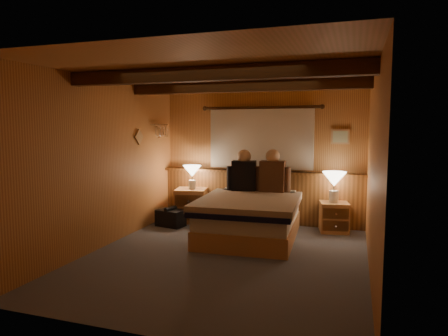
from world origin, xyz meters
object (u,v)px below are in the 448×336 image
at_px(lamp_left, 192,172).
at_px(person_right, 273,174).
at_px(bed, 250,217).
at_px(nightstand_right, 334,217).
at_px(lamp_right, 334,181).
at_px(nightstand_left, 191,205).
at_px(duffel_bag, 171,218).
at_px(person_left, 244,174).

height_order(lamp_left, person_right, person_right).
relative_size(bed, nightstand_right, 3.79).
bearing_deg(lamp_right, person_right, -172.48).
bearing_deg(bed, lamp_right, 30.34).
bearing_deg(nightstand_left, person_right, -14.76).
xyz_separation_m(nightstand_right, duffel_bag, (-2.71, -0.50, -0.10)).
distance_m(nightstand_right, lamp_right, 0.60).
relative_size(nightstand_right, person_left, 0.71).
xyz_separation_m(bed, lamp_right, (1.20, 0.79, 0.51)).
distance_m(nightstand_right, person_right, 1.22).
bearing_deg(lamp_right, bed, -146.68).
distance_m(nightstand_left, lamp_right, 2.55).
bearing_deg(bed, lamp_left, 147.49).
height_order(nightstand_right, person_right, person_right).
distance_m(lamp_left, duffel_bag, 0.89).
relative_size(lamp_right, person_right, 0.68).
bearing_deg(person_left, lamp_right, -3.21).
xyz_separation_m(bed, nightstand_left, (-1.29, 0.73, -0.03)).
bearing_deg(lamp_left, lamp_right, 1.77).
xyz_separation_m(lamp_left, lamp_right, (2.46, 0.08, -0.06)).
bearing_deg(bed, person_left, 110.37).
distance_m(person_right, duffel_bag, 1.91).
relative_size(lamp_right, person_left, 0.69).
bearing_deg(duffel_bag, person_right, 24.50).
bearing_deg(lamp_left, person_left, -5.35).
distance_m(bed, nightstand_right, 1.45).
relative_size(bed, person_right, 2.65).
bearing_deg(nightstand_right, person_left, 175.74).
relative_size(nightstand_right, lamp_right, 1.02).
xyz_separation_m(lamp_left, duffel_bag, (-0.23, -0.43, -0.75)).
height_order(nightstand_left, lamp_left, lamp_left).
height_order(nightstand_left, nightstand_right, nightstand_left).
bearing_deg(bed, duffel_bag, 166.09).
distance_m(nightstand_left, person_left, 1.20).
bearing_deg(person_left, bed, -76.43).
distance_m(person_left, duffel_bag, 1.49).
distance_m(lamp_right, duffel_bag, 2.83).
distance_m(bed, nightstand_left, 1.48).
height_order(lamp_right, duffel_bag, lamp_right).
xyz_separation_m(bed, lamp_left, (-1.26, 0.71, 0.57)).
xyz_separation_m(nightstand_right, lamp_right, (-0.01, -0.00, 0.60)).
relative_size(bed, duffel_bag, 3.72).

